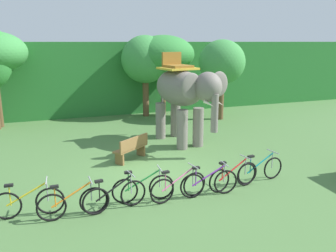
% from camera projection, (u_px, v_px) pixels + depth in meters
% --- Properties ---
extents(ground_plane, '(80.00, 80.00, 0.00)m').
position_uv_depth(ground_plane, '(156.00, 173.00, 11.22)').
color(ground_plane, '#4C753D').
extents(foliage_hedge, '(36.00, 6.00, 4.19)m').
position_uv_depth(foliage_hedge, '(96.00, 75.00, 22.09)').
color(foliage_hedge, '#28702D').
rests_on(foliage_hedge, ground).
extents(tree_far_left, '(2.67, 2.67, 4.56)m').
position_uv_depth(tree_far_left, '(145.00, 60.00, 19.09)').
color(tree_far_left, brown).
rests_on(tree_far_left, ground).
extents(tree_left, '(3.55, 3.55, 4.57)m').
position_uv_depth(tree_left, '(163.00, 54.00, 19.37)').
color(tree_left, brown).
rests_on(tree_left, ground).
extents(tree_right, '(2.49, 2.49, 4.33)m').
position_uv_depth(tree_right, '(222.00, 63.00, 18.32)').
color(tree_right, brown).
rests_on(tree_right, ground).
extents(elephant, '(2.30, 4.24, 3.78)m').
position_uv_depth(elephant, '(183.00, 92.00, 13.93)').
color(elephant, slate).
rests_on(elephant, ground).
extents(bike_yellow, '(1.71, 0.52, 0.92)m').
position_uv_depth(bike_yellow, '(28.00, 202.00, 8.35)').
color(bike_yellow, black).
rests_on(bike_yellow, ground).
extents(bike_orange, '(1.71, 0.52, 0.92)m').
position_uv_depth(bike_orange, '(73.00, 203.00, 8.32)').
color(bike_orange, black).
rests_on(bike_orange, ground).
extents(bike_black, '(1.70, 0.52, 0.92)m').
position_uv_depth(bike_black, '(115.00, 196.00, 8.68)').
color(bike_black, black).
rests_on(bike_black, ground).
extents(bike_green, '(1.71, 0.52, 0.92)m').
position_uv_depth(bike_green, '(143.00, 188.00, 9.16)').
color(bike_green, black).
rests_on(bike_green, ground).
extents(bike_pink, '(1.70, 0.52, 0.92)m').
position_uv_depth(bike_pink, '(178.00, 187.00, 9.25)').
color(bike_pink, black).
rests_on(bike_pink, ground).
extents(bike_purple, '(1.71, 0.52, 0.92)m').
position_uv_depth(bike_purple, '(209.00, 183.00, 9.49)').
color(bike_purple, black).
rests_on(bike_purple, ground).
extents(bike_red, '(1.70, 0.52, 0.92)m').
position_uv_depth(bike_red, '(233.00, 177.00, 9.94)').
color(bike_red, black).
rests_on(bike_red, ground).
extents(bike_teal, '(1.71, 0.52, 0.92)m').
position_uv_depth(bike_teal, '(260.00, 170.00, 10.47)').
color(bike_teal, black).
rests_on(bike_teal, ground).
extents(wooden_bench, '(1.45, 1.22, 0.89)m').
position_uv_depth(wooden_bench, '(132.00, 148.00, 12.34)').
color(wooden_bench, brown).
rests_on(wooden_bench, ground).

